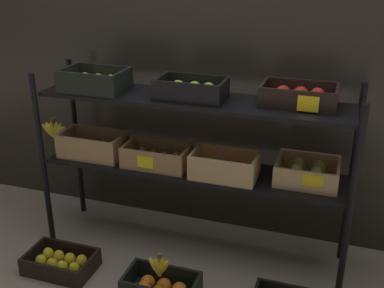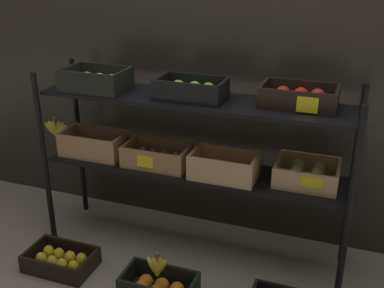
{
  "view_description": "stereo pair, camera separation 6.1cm",
  "coord_description": "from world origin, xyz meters",
  "px_view_note": "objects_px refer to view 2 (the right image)",
  "views": [
    {
      "loc": [
        0.71,
        -2.15,
        1.6
      ],
      "look_at": [
        0.0,
        0.0,
        0.65
      ],
      "focal_mm": 43.67,
      "sensor_mm": 36.0,
      "label": 1
    },
    {
      "loc": [
        0.77,
        -2.13,
        1.6
      ],
      "look_at": [
        0.0,
        0.0,
        0.65
      ],
      "focal_mm": 43.67,
      "sensor_mm": 36.0,
      "label": 2
    }
  ],
  "objects_px": {
    "banana_bunch_loose": "(157,266)",
    "display_rack": "(190,134)",
    "crate_ground_lemon": "(61,261)",
    "crate_ground_orange": "(159,288)"
  },
  "relations": [
    {
      "from": "banana_bunch_loose",
      "to": "display_rack",
      "type": "bearing_deg",
      "value": 88.39
    },
    {
      "from": "crate_ground_lemon",
      "to": "banana_bunch_loose",
      "type": "relative_size",
      "value": 2.66
    },
    {
      "from": "display_rack",
      "to": "banana_bunch_loose",
      "type": "xyz_separation_m",
      "value": [
        -0.01,
        -0.44,
        -0.53
      ]
    },
    {
      "from": "display_rack",
      "to": "crate_ground_orange",
      "type": "relative_size",
      "value": 4.81
    },
    {
      "from": "display_rack",
      "to": "crate_ground_lemon",
      "type": "bearing_deg",
      "value": -145.92
    },
    {
      "from": "display_rack",
      "to": "crate_ground_orange",
      "type": "xyz_separation_m",
      "value": [
        -0.01,
        -0.43,
        -0.66
      ]
    },
    {
      "from": "display_rack",
      "to": "banana_bunch_loose",
      "type": "bearing_deg",
      "value": -91.61
    },
    {
      "from": "crate_ground_lemon",
      "to": "display_rack",
      "type": "bearing_deg",
      "value": 34.08
    },
    {
      "from": "crate_ground_lemon",
      "to": "banana_bunch_loose",
      "type": "xyz_separation_m",
      "value": [
        0.59,
        -0.03,
        0.14
      ]
    },
    {
      "from": "banana_bunch_loose",
      "to": "crate_ground_orange",
      "type": "bearing_deg",
      "value": 20.82
    }
  ]
}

